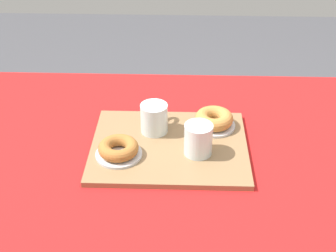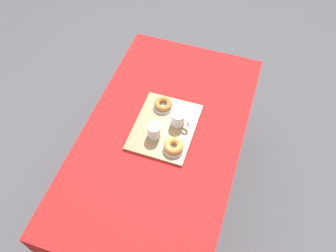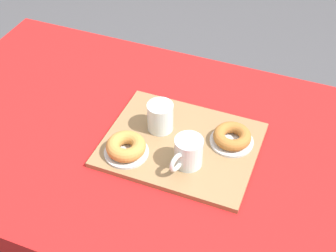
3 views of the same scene
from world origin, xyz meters
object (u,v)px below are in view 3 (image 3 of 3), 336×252
tea_mug_left (188,153)px  water_glass_near (160,118)px  sugar_donut_left (232,136)px  dining_table (163,163)px  serving_tray (181,145)px  donut_plate_right (126,152)px  sugar_donut_right (126,146)px  donut_plate_left (232,141)px

tea_mug_left → water_glass_near: bearing=-40.1°
water_glass_near → sugar_donut_left: 0.20m
dining_table → serving_tray: size_ratio=3.59×
donut_plate_right → sugar_donut_right: size_ratio=1.13×
donut_plate_left → sugar_donut_left: size_ratio=1.16×
serving_tray → sugar_donut_right: 0.15m
donut_plate_left → sugar_donut_left: bearing=0.0°
serving_tray → water_glass_near: size_ratio=4.90×
dining_table → tea_mug_left: tea_mug_left is taller
serving_tray → donut_plate_right: donut_plate_right is taller
dining_table → sugar_donut_left: sugar_donut_left is taller
tea_mug_left → serving_tray: bearing=-56.1°
water_glass_near → donut_plate_left: 0.21m
serving_tray → donut_plate_left: donut_plate_left is taller
water_glass_near → donut_plate_right: bearing=69.5°
sugar_donut_right → tea_mug_left: bearing=-171.0°
donut_plate_left → tea_mug_left: bearing=54.0°
dining_table → serving_tray: (-0.06, 0.00, 0.10)m
serving_tray → sugar_donut_right: (0.12, 0.09, 0.03)m
dining_table → sugar_donut_right: sugar_donut_right is taller
serving_tray → donut_plate_right: (0.12, 0.09, 0.01)m
serving_tray → donut_plate_left: bearing=-157.2°
sugar_donut_left → dining_table: bearing=15.9°
donut_plate_left → donut_plate_right: 0.29m
serving_tray → donut_plate_right: size_ratio=3.44×
tea_mug_left → donut_plate_right: 0.17m
water_glass_near → donut_plate_right: 0.14m
water_glass_near → sugar_donut_right: bearing=69.5°
dining_table → sugar_donut_right: 0.17m
tea_mug_left → donut_plate_right: bearing=9.0°
tea_mug_left → donut_plate_left: 0.15m
tea_mug_left → water_glass_near: (0.12, -0.10, -0.00)m
sugar_donut_left → donut_plate_right: size_ratio=0.86×
donut_plate_left → sugar_donut_right: bearing=29.8°
sugar_donut_left → donut_plate_right: 0.29m
tea_mug_left → sugar_donut_left: (-0.09, -0.12, -0.02)m
serving_tray → donut_plate_left: size_ratio=3.44×
dining_table → water_glass_near: (0.02, -0.03, 0.14)m
serving_tray → water_glass_near: 0.09m
tea_mug_left → donut_plate_right: size_ratio=0.93×
sugar_donut_left → donut_plate_left: bearing=0.0°
dining_table → serving_tray: serving_tray is taller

